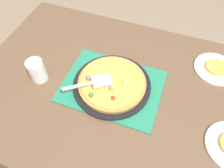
# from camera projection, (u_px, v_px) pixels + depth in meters

# --- Properties ---
(ground_plane) EXTENTS (8.00, 8.00, 0.00)m
(ground_plane) POSITION_uv_depth(u_px,v_px,m) (112.00, 141.00, 1.66)
(ground_plane) COLOR #84705B
(dining_table) EXTENTS (1.40, 1.00, 0.75)m
(dining_table) POSITION_uv_depth(u_px,v_px,m) (112.00, 98.00, 1.13)
(dining_table) COLOR brown
(dining_table) RESTS_ON ground_plane
(placemat) EXTENTS (0.48, 0.36, 0.01)m
(placemat) POSITION_uv_depth(u_px,v_px,m) (112.00, 86.00, 1.04)
(placemat) COLOR #237F5B
(placemat) RESTS_ON dining_table
(pizza_pan) EXTENTS (0.38, 0.38, 0.01)m
(pizza_pan) POSITION_uv_depth(u_px,v_px,m) (112.00, 85.00, 1.03)
(pizza_pan) COLOR black
(pizza_pan) RESTS_ON placemat
(pizza) EXTENTS (0.33, 0.33, 0.05)m
(pizza) POSITION_uv_depth(u_px,v_px,m) (112.00, 83.00, 1.02)
(pizza) COLOR #B78442
(pizza) RESTS_ON pizza_pan
(plate_near_left) EXTENTS (0.22, 0.22, 0.01)m
(plate_near_left) POSITION_uv_depth(u_px,v_px,m) (215.00, 69.00, 1.10)
(plate_near_left) COLOR white
(plate_near_left) RESTS_ON dining_table
(served_slice_left) EXTENTS (0.11, 0.11, 0.02)m
(served_slice_left) POSITION_uv_depth(u_px,v_px,m) (216.00, 67.00, 1.09)
(served_slice_left) COLOR #EAB747
(served_slice_left) RESTS_ON plate_near_left
(cup_near) EXTENTS (0.08, 0.08, 0.12)m
(cup_near) POSITION_uv_depth(u_px,v_px,m) (37.00, 71.00, 1.03)
(cup_near) COLOR white
(cup_near) RESTS_ON dining_table
(pizza_server) EXTENTS (0.21, 0.17, 0.01)m
(pizza_server) POSITION_uv_depth(u_px,v_px,m) (92.00, 83.00, 0.97)
(pizza_server) COLOR silver
(pizza_server) RESTS_ON pizza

